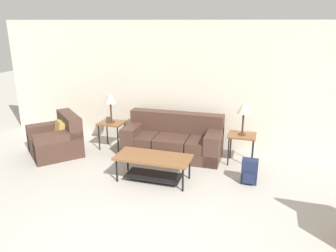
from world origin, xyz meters
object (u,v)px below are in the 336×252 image
object	(u,v)px
armchair	(57,140)
coffee_table	(153,163)
table_lamp_left	(110,99)
couch	(173,141)
backpack	(249,172)
table_lamp_right	(244,109)
side_table_right	(242,138)
side_table_left	(112,125)

from	to	relation	value
armchair	coffee_table	xyz separation A→B (m)	(2.25, -0.54, 0.03)
coffee_table	table_lamp_left	distance (m)	1.90
couch	armchair	world-z (taller)	couch
armchair	backpack	size ratio (longest dim) A/B	3.15
coffee_table	couch	bearing A→B (deg)	89.48
table_lamp_right	backpack	bearing A→B (deg)	-74.91
coffee_table	table_lamp_right	distance (m)	1.92
couch	backpack	distance (m)	1.74
coffee_table	backpack	bearing A→B (deg)	13.25
couch	coffee_table	distance (m)	1.17
armchair	side_table_right	world-z (taller)	armchair
backpack	table_lamp_right	bearing A→B (deg)	105.09
side_table_left	armchair	bearing A→B (deg)	-146.73
armchair	side_table_left	world-z (taller)	armchair
side_table_left	table_lamp_left	xyz separation A→B (m)	(0.00, 0.00, 0.56)
armchair	coffee_table	size ratio (longest dim) A/B	1.06
armchair	side_table_right	xyz separation A→B (m)	(3.59, 0.61, 0.22)
side_table_left	table_lamp_right	distance (m)	2.72
armchair	table_lamp_left	world-z (taller)	table_lamp_left
side_table_right	table_lamp_left	distance (m)	2.72
table_lamp_right	side_table_right	bearing A→B (deg)	-90.00
coffee_table	table_lamp_left	size ratio (longest dim) A/B	2.00
backpack	armchair	bearing A→B (deg)	177.41
coffee_table	side_table_right	xyz separation A→B (m)	(1.34, 1.15, 0.18)
armchair	table_lamp_left	distance (m)	1.35
table_lamp_right	armchair	bearing A→B (deg)	-170.39
coffee_table	side_table_left	xyz separation A→B (m)	(-1.32, 1.15, 0.18)
side_table_left	side_table_right	size ratio (longest dim) A/B	1.00
couch	side_table_left	distance (m)	1.35
armchair	coffee_table	world-z (taller)	armchair
side_table_left	table_lamp_left	bearing A→B (deg)	90.00
armchair	side_table_right	size ratio (longest dim) A/B	2.32
side_table_right	backpack	distance (m)	0.86
table_lamp_left	side_table_right	bearing A→B (deg)	-0.00
side_table_left	side_table_right	bearing A→B (deg)	0.00
side_table_right	table_lamp_right	bearing A→B (deg)	90.00
table_lamp_left	backpack	world-z (taller)	table_lamp_left
coffee_table	table_lamp_left	world-z (taller)	table_lamp_left
couch	armchair	distance (m)	2.35
couch	coffee_table	size ratio (longest dim) A/B	1.53
coffee_table	backpack	size ratio (longest dim) A/B	2.99
side_table_left	table_lamp_left	size ratio (longest dim) A/B	0.91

